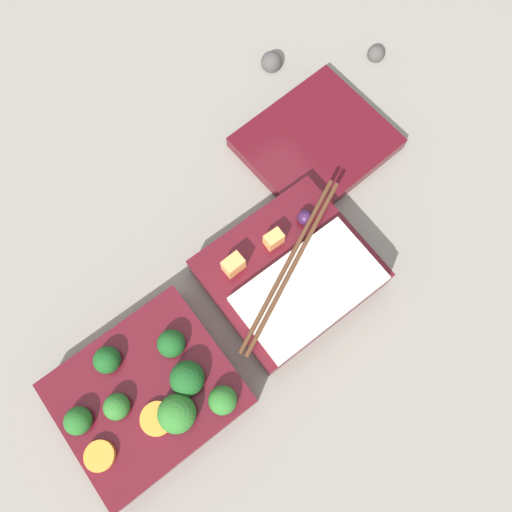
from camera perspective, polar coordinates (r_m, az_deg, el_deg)
name	(u,v)px	position (r m, az deg, el deg)	size (l,w,h in m)	color
ground_plane	(217,320)	(0.58, -4.43, -7.32)	(3.00, 3.00, 0.00)	gray
bento_tray_vegetable	(150,394)	(0.55, -11.98, -15.13)	(0.17, 0.15, 0.07)	#510F19
bento_tray_rice	(291,274)	(0.57, 4.05, -2.10)	(0.20, 0.15, 0.06)	#510F19
bento_lid	(316,143)	(0.65, 6.88, 12.72)	(0.17, 0.15, 0.02)	#510F19
pebble_0	(376,54)	(0.75, 13.54, 21.57)	(0.02, 0.02, 0.02)	#474442
pebble_1	(271,62)	(0.72, 1.78, 21.28)	(0.03, 0.03, 0.03)	#474442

